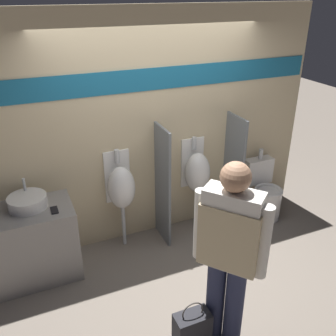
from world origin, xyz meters
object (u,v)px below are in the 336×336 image
cell_phone (54,210)px  toilet (264,194)px  urinal_far (197,172)px  shopping_bag (192,331)px  urinal_near_counter (121,187)px  sink_basin (27,202)px  person_in_vest (229,247)px

cell_phone → toilet: 2.78m
toilet → urinal_far: bearing=172.0°
shopping_bag → urinal_near_counter: bearing=93.1°
sink_basin → shopping_bag: sink_basin is taller
urinal_near_counter → shopping_bag: size_ratio=2.31×
sink_basin → cell_phone: 0.30m
cell_phone → toilet: (2.73, 0.13, -0.50)m
urinal_far → person_in_vest: person_in_vest is taller
sink_basin → person_in_vest: size_ratio=0.22×
sink_basin → shopping_bag: 2.04m
person_in_vest → urinal_far: bearing=-58.5°
sink_basin → toilet: bearing=-1.0°
urinal_near_counter → urinal_far: (0.98, 0.00, 0.00)m
toilet → sink_basin: bearing=179.0°
cell_phone → person_in_vest: (1.16, -1.41, 0.19)m
sink_basin → urinal_near_counter: bearing=4.9°
shopping_bag → cell_phone: bearing=121.9°
shopping_bag → person_in_vest: bearing=-4.1°
urinal_far → person_in_vest: 1.80m
cell_phone → toilet: toilet is taller
cell_phone → urinal_far: size_ratio=0.12×
urinal_near_counter → toilet: (1.95, -0.14, -0.46)m
toilet → shopping_bag: size_ratio=1.74×
toilet → person_in_vest: person_in_vest is taller
sink_basin → toilet: sink_basin is taller
cell_phone → person_in_vest: bearing=-50.7°
shopping_bag → sink_basin: bearing=125.0°
sink_basin → urinal_near_counter: size_ratio=0.32×
urinal_far → person_in_vest: (-0.59, -1.68, 0.23)m
person_in_vest → shopping_bag: (-0.29, 0.02, -0.82)m
urinal_near_counter → person_in_vest: 1.74m
sink_basin → cell_phone: size_ratio=2.78×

